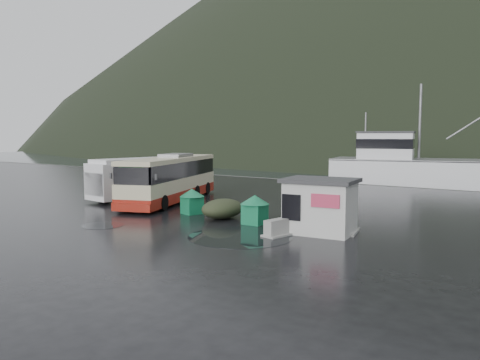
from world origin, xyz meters
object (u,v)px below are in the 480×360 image
Objects in this scene: ticket_kiosk at (320,233)px; jersey_barrier_b at (278,236)px; coach_bus at (171,201)px; white_van at (137,199)px; jersey_barrier_a at (347,233)px; waste_bin_right at (255,224)px; dome_tent at (223,218)px; fishing_trawler at (452,180)px; waste_bin_left at (192,214)px.

jersey_barrier_b is at bearing -134.78° from ticket_kiosk.
white_van is at bearing 170.12° from coach_bus.
waste_bin_right is at bearing -171.36° from jersey_barrier_a.
dome_tent is (6.51, -2.94, 0.00)m from coach_bus.
jersey_barrier_a is (0.94, 0.75, 0.00)m from ticket_kiosk.
ticket_kiosk is 0.12× the size of fishing_trawler.
coach_bus is 28.52m from fishing_trawler.
ticket_kiosk is (5.69, -0.40, 0.00)m from dome_tent.
waste_bin_right is (11.35, -2.74, 0.00)m from white_van.
waste_bin_right is 0.46× the size of ticket_kiosk.
dome_tent is at bearing 156.65° from jersey_barrier_b.
ticket_kiosk is 1.82× the size of jersey_barrier_a.
coach_bus is 7.98× the size of waste_bin_left.
coach_bus reaches higher than ticket_kiosk.
ticket_kiosk is (7.91, -0.56, 0.00)m from waste_bin_left.
fishing_trawler is at bearing 93.11° from jersey_barrier_a.
fishing_trawler is (-0.61, 29.40, 0.00)m from ticket_kiosk.
jersey_barrier_b is (11.03, -4.89, 0.00)m from coach_bus.
jersey_barrier_a is (8.86, 0.19, 0.00)m from waste_bin_left.
dome_tent is at bearing -113.25° from fishing_trawler.
coach_bus is 7.78× the size of waste_bin_right.
fishing_trawler reaches higher than waste_bin_right.
white_van reaches higher than waste_bin_right.
dome_tent is at bearing -9.69° from white_van.
waste_bin_left is 0.53× the size of dome_tent.
waste_bin_right is at bearing 144.72° from jersey_barrier_b.
white_van reaches higher than jersey_barrier_a.
waste_bin_right is 0.05× the size of fishing_trawler.
waste_bin_left is at bearing -12.96° from white_van.
waste_bin_right is 2.24m from dome_tent.
coach_bus reaches higher than waste_bin_right.
fishing_trawler is at bearing 83.33° from ticket_kiosk.
white_van is 7.27m from waste_bin_left.
ticket_kiosk is at bearing -36.42° from coach_bus.
fishing_trawler is (11.59, 26.06, 0.00)m from coach_bus.
coach_bus is 6.50× the size of jersey_barrier_a.
waste_bin_left is at bearing 162.62° from jersey_barrier_b.
jersey_barrier_a is (4.42, 0.67, 0.00)m from waste_bin_right.
white_van is (-2.62, -0.52, 0.00)m from coach_bus.
coach_bus is 13.39m from jersey_barrier_a.
waste_bin_right is at bearing -108.90° from fishing_trawler.
waste_bin_left is at bearing 175.90° from dome_tent.
waste_bin_left is at bearing -178.75° from jersey_barrier_a.
white_van is 15.09m from ticket_kiosk.
fishing_trawler is at bearing 67.04° from white_van.
coach_bus is 1.65× the size of white_van.
waste_bin_right is at bearing -8.19° from dome_tent.
waste_bin_right is 29.46m from fishing_trawler.
coach_bus reaches higher than jersey_barrier_a.
jersey_barrier_a is at bearing 47.54° from jersey_barrier_b.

